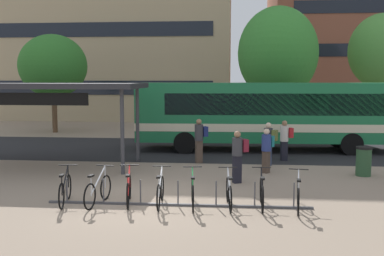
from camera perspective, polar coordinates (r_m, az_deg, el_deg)
name	(u,v)px	position (r m, az deg, el deg)	size (l,w,h in m)	color
ground	(150,201)	(12.68, -5.44, -9.23)	(200.00, 200.00, 0.00)	gray
bus_lane_asphalt	(185,149)	(21.59, -0.91, -2.70)	(80.00, 7.20, 0.01)	#232326
city_bus	(264,113)	(21.31, 9.16, 1.90)	(12.10, 2.93, 3.20)	#196B3D
bike_rack	(178,203)	(12.11, -1.80, -9.53)	(7.13, 0.13, 0.70)	#47474C
parked_bicycle_black_0	(65,190)	(12.69, -15.93, -7.66)	(0.53, 1.70, 0.99)	black
parked_bicycle_silver_1	(98,191)	(12.41, -11.94, -7.86)	(0.52, 1.72, 0.99)	black
parked_bicycle_red_2	(129,190)	(12.32, -8.09, -7.89)	(0.52, 1.70, 0.99)	black
parked_bicycle_white_3	(160,192)	(12.08, -4.08, -8.13)	(0.52, 1.72, 0.99)	black
parked_bicycle_green_4	(193,193)	(11.96, 0.08, -8.27)	(0.52, 1.72, 0.99)	black
parked_bicycle_silver_5	(229,193)	(11.94, 4.75, -8.31)	(0.52, 1.72, 0.99)	black
parked_bicycle_black_6	(262,193)	(12.03, 8.91, -8.26)	(0.52, 1.72, 0.99)	black
parked_bicycle_silver_7	(298,196)	(11.98, 13.44, -8.42)	(0.52, 1.71, 0.99)	black
transit_shelter	(47,88)	(18.02, -18.09, 4.90)	(7.29, 3.31, 3.23)	#38383D
commuter_red_pack_0	(285,138)	(18.79, 11.82, -1.23)	(0.58, 0.42, 1.68)	black
commuter_maroon_pack_1	(238,153)	(14.59, 5.93, -3.19)	(0.60, 0.49, 1.71)	black
commuter_navy_pack_2	(200,138)	(17.94, 0.99, -1.24)	(0.60, 0.50, 1.79)	#47382D
commuter_olive_pack_4	(269,141)	(17.58, 9.83, -1.64)	(0.60, 0.48, 1.70)	#2D3851
commuter_teal_pack_5	(267,147)	(16.30, 9.55, -2.47)	(0.55, 0.60, 1.61)	#47382D
trash_bin	(364,161)	(16.76, 21.11, -3.98)	(0.55, 0.55, 1.03)	#284C2D
street_tree_0	(278,53)	(28.25, 10.92, 9.36)	(4.90, 4.90, 7.80)	brown
street_tree_1	(382,51)	(31.18, 23.15, 9.04)	(4.18, 4.18, 7.52)	brown
street_tree_2	(53,66)	(29.39, -17.36, 7.59)	(4.20, 4.20, 6.14)	brown
building_left_wing	(115,16)	(41.79, -9.87, 13.89)	(20.76, 11.85, 17.89)	tan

